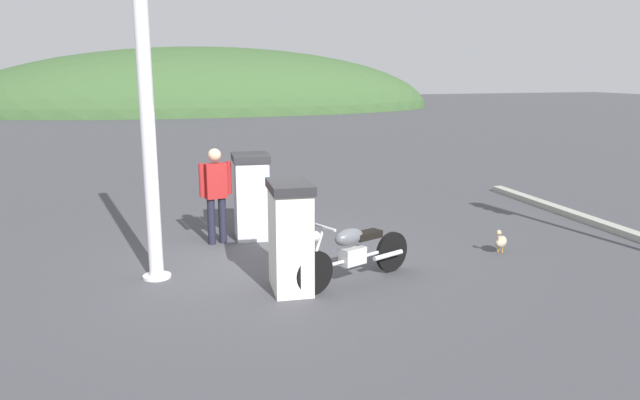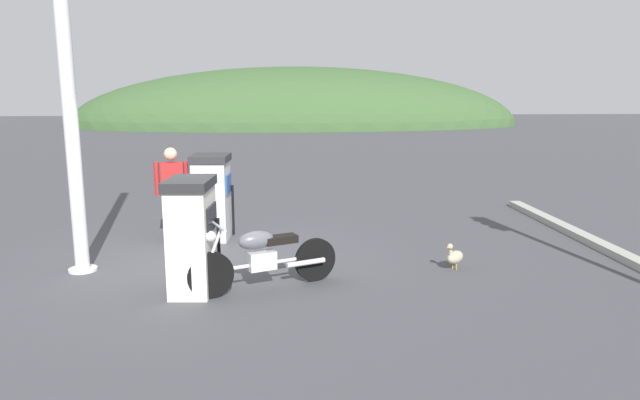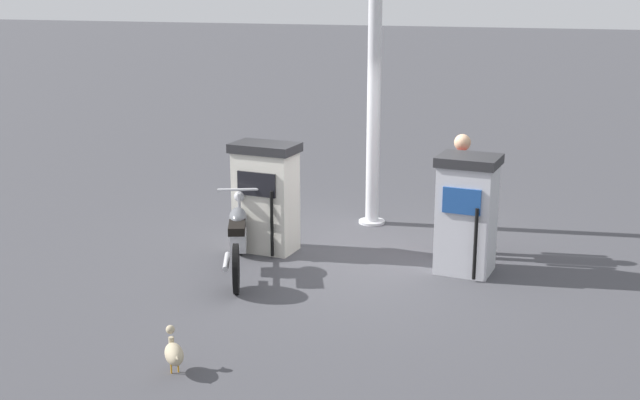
# 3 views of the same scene
# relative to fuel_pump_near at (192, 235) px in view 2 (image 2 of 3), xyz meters

# --- Properties ---
(ground_plane) EXTENTS (120.00, 120.00, 0.00)m
(ground_plane) POSITION_rel_fuel_pump_near_xyz_m (-0.05, 1.35, -0.76)
(ground_plane) COLOR #424247
(fuel_pump_near) EXTENTS (0.65, 0.92, 1.49)m
(fuel_pump_near) POSITION_rel_fuel_pump_near_xyz_m (0.00, 0.00, 0.00)
(fuel_pump_near) COLOR silver
(fuel_pump_near) RESTS_ON ground
(fuel_pump_far) EXTENTS (0.72, 0.79, 1.50)m
(fuel_pump_far) POSITION_rel_fuel_pump_near_xyz_m (0.00, 2.70, 0.01)
(fuel_pump_far) COLOR silver
(fuel_pump_far) RESTS_ON ground
(motorcycle_near_pump) EXTENTS (1.94, 0.91, 0.94)m
(motorcycle_near_pump) POSITION_rel_fuel_pump_near_xyz_m (0.89, -0.02, -0.30)
(motorcycle_near_pump) COLOR black
(motorcycle_near_pump) RESTS_ON ground
(attendant_person) EXTENTS (0.58, 0.27, 1.64)m
(attendant_person) POSITION_rel_fuel_pump_near_xyz_m (-0.65, 2.51, 0.19)
(attendant_person) COLOR #1E1E2D
(attendant_person) RESTS_ON ground
(wandering_duck) EXTENTS (0.38, 0.35, 0.42)m
(wandering_duck) POSITION_rel_fuel_pump_near_xyz_m (3.67, 0.56, -0.55)
(wandering_duck) COLOR tan
(wandering_duck) RESTS_ON ground
(canopy_support_pole) EXTENTS (0.40, 0.40, 4.78)m
(canopy_support_pole) POSITION_rel_fuel_pump_near_xyz_m (-1.72, 1.03, 1.56)
(canopy_support_pole) COLOR silver
(canopy_support_pole) RESTS_ON ground
(road_edge_kerb) EXTENTS (0.52, 7.38, 0.12)m
(road_edge_kerb) POSITION_rel_fuel_pump_near_xyz_m (6.46, 1.35, -0.70)
(road_edge_kerb) COLOR #9E9E93
(road_edge_kerb) RESTS_ON ground
(distant_hill_main) EXTENTS (31.70, 24.32, 7.49)m
(distant_hill_main) POSITION_rel_fuel_pump_near_xyz_m (1.04, 42.79, -0.76)
(distant_hill_main) COLOR #4C5142
(distant_hill_main) RESTS_ON ground
(distant_hill_secondary) EXTENTS (35.67, 16.20, 9.31)m
(distant_hill_secondary) POSITION_rel_fuel_pump_near_xyz_m (3.53, 38.29, -0.76)
(distant_hill_secondary) COLOR #38562D
(distant_hill_secondary) RESTS_ON ground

